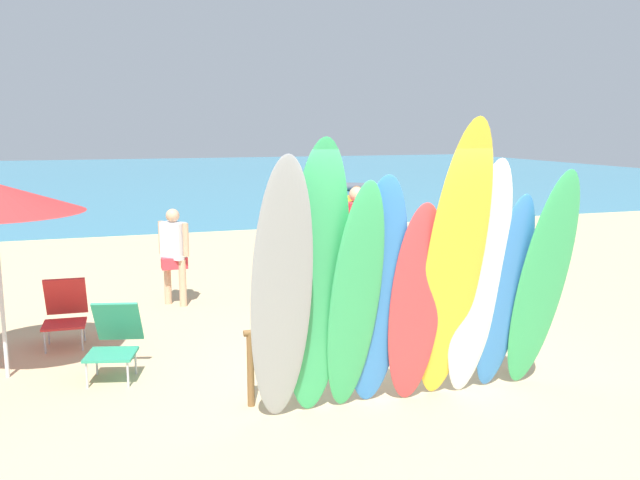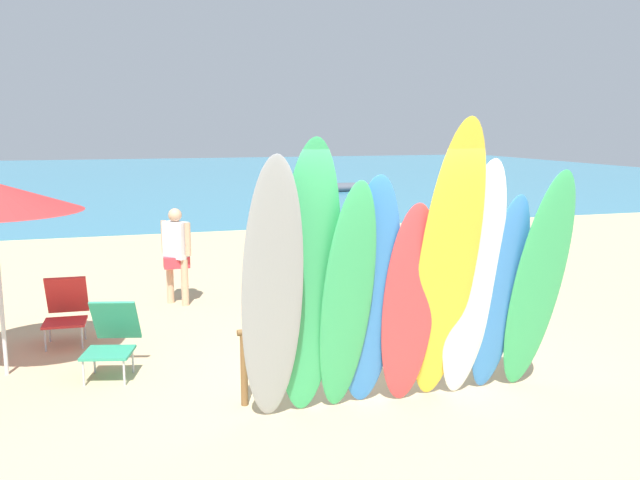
{
  "view_description": "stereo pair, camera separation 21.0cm",
  "coord_description": "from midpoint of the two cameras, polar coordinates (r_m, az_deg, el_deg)",
  "views": [
    {
      "loc": [
        -2.73,
        -6.03,
        2.69
      ],
      "look_at": [
        0.0,
        2.39,
        1.17
      ],
      "focal_mm": 37.4,
      "sensor_mm": 36.0,
      "label": 1
    },
    {
      "loc": [
        -2.53,
        -6.09,
        2.69
      ],
      "look_at": [
        0.0,
        2.39,
        1.17
      ],
      "focal_mm": 37.4,
      "sensor_mm": 36.0,
      "label": 2
    }
  ],
  "objects": [
    {
      "name": "surfboard_white_6",
      "position": [
        6.55,
        12.56,
        -3.56
      ],
      "size": [
        0.55,
        0.65,
        2.42
      ],
      "primitive_type": "ellipsoid",
      "rotation": [
        0.24,
        0.0,
        0.03
      ],
      "color": "white",
      "rests_on": "ground"
    },
    {
      "name": "surfboard_blue_7",
      "position": [
        6.83,
        14.67,
        -4.57
      ],
      "size": [
        0.51,
        0.62,
        2.08
      ],
      "primitive_type": "ellipsoid",
      "rotation": [
        0.25,
        0.0,
        0.04
      ],
      "color": "#337AD1",
      "rests_on": "ground"
    },
    {
      "name": "beach_chair_blue",
      "position": [
        7.67,
        -17.91,
        -7.93
      ],
      "size": [
        0.67,
        0.83,
        0.8
      ],
      "rotation": [
        0.0,
        0.0,
        -0.25
      ],
      "color": "#B7B7BC",
      "rests_on": "ground"
    },
    {
      "name": "surfboard_yellow_5",
      "position": [
        6.3,
        10.44,
        -2.31
      ],
      "size": [
        0.63,
        0.9,
        2.78
      ],
      "primitive_type": "ellipsoid",
      "rotation": [
        0.28,
        0.0,
        -0.07
      ],
      "color": "yellow",
      "rests_on": "ground"
    },
    {
      "name": "beach_chair_red",
      "position": [
        8.96,
        -21.61,
        -5.57
      ],
      "size": [
        0.53,
        0.72,
        0.82
      ],
      "rotation": [
        0.0,
        0.0,
        -0.04
      ],
      "color": "#B7B7BC",
      "rests_on": "ground"
    },
    {
      "name": "surfboard_red_4",
      "position": [
        6.36,
        7.24,
        -5.61
      ],
      "size": [
        0.56,
        0.54,
        2.03
      ],
      "primitive_type": "ellipsoid",
      "rotation": [
        0.21,
        0.0,
        -0.08
      ],
      "color": "#D13D42",
      "rests_on": "ground"
    },
    {
      "name": "surfboard_green_1",
      "position": [
        5.93,
        -1.31,
        -3.75
      ],
      "size": [
        0.58,
        0.63,
        2.61
      ],
      "primitive_type": "ellipsoid",
      "rotation": [
        0.21,
        0.0,
        -0.01
      ],
      "color": "#38B266",
      "rests_on": "ground"
    },
    {
      "name": "surfboard_rack",
      "position": [
        6.93,
        5.3,
        -7.86
      ],
      "size": [
        3.08,
        0.07,
        0.77
      ],
      "color": "brown",
      "rests_on": "ground"
    },
    {
      "name": "surfboard_blue_3",
      "position": [
        6.21,
        3.94,
        -4.7
      ],
      "size": [
        0.58,
        0.59,
        2.28
      ],
      "primitive_type": "ellipsoid",
      "rotation": [
        0.22,
        0.0,
        -0.04
      ],
      "color": "#337AD1",
      "rests_on": "ground"
    },
    {
      "name": "surfboard_grey_0",
      "position": [
        5.72,
        -4.38,
        -4.9
      ],
      "size": [
        0.6,
        0.9,
        2.49
      ],
      "primitive_type": "ellipsoid",
      "rotation": [
        0.31,
        0.0,
        -0.09
      ],
      "color": "#999EA3",
      "rests_on": "ground"
    },
    {
      "name": "distant_boat",
      "position": [
        27.58,
        0.36,
        4.5
      ],
      "size": [
        4.86,
        1.16,
        0.39
      ],
      "color": "#4C515B",
      "rests_on": "ground"
    },
    {
      "name": "surfboard_green_2",
      "position": [
        6.06,
        2.02,
        -5.2
      ],
      "size": [
        0.53,
        0.7,
        2.25
      ],
      "primitive_type": "ellipsoid",
      "rotation": [
        0.26,
        0.0,
        0.06
      ],
      "color": "#38B266",
      "rests_on": "ground"
    },
    {
      "name": "surfboard_green_8",
      "position": [
        6.92,
        17.64,
        -3.53
      ],
      "size": [
        0.55,
        0.75,
        2.31
      ],
      "primitive_type": "ellipsoid",
      "rotation": [
        0.29,
        0.0,
        -0.01
      ],
      "color": "#38B266",
      "rests_on": "ground"
    },
    {
      "name": "beachgoer_strolling",
      "position": [
        10.25,
        -12.97,
        -0.85
      ],
      "size": [
        0.41,
        0.43,
        1.47
      ],
      "rotation": [
        0.0,
        0.0,
        2.33
      ],
      "color": "tan",
      "rests_on": "ground"
    },
    {
      "name": "beachgoer_photographing",
      "position": [
        13.6,
        2.7,
        2.01
      ],
      "size": [
        0.41,
        0.45,
        1.5
      ],
      "rotation": [
        0.0,
        0.0,
        5.44
      ],
      "color": "brown",
      "rests_on": "ground"
    },
    {
      "name": "beachgoer_midbeach",
      "position": [
        10.52,
        2.54,
        0.54
      ],
      "size": [
        0.59,
        0.42,
        1.75
      ],
      "rotation": [
        0.0,
        0.0,
        0.52
      ],
      "color": "tan",
      "rests_on": "ground"
    },
    {
      "name": "ground",
      "position": [
        20.41,
        -10.41,
        2.0
      ],
      "size": [
        60.0,
        60.0,
        0.0
      ],
      "primitive_type": "plane",
      "color": "tan"
    },
    {
      "name": "ocean_water",
      "position": [
        37.22,
        -13.93,
        5.32
      ],
      "size": [
        60.0,
        40.0,
        0.02
      ],
      "primitive_type": "cube",
      "color": "teal",
      "rests_on": "ground"
    }
  ]
}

